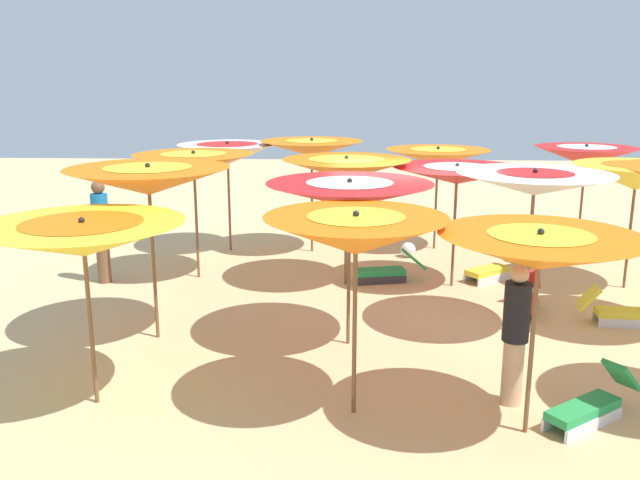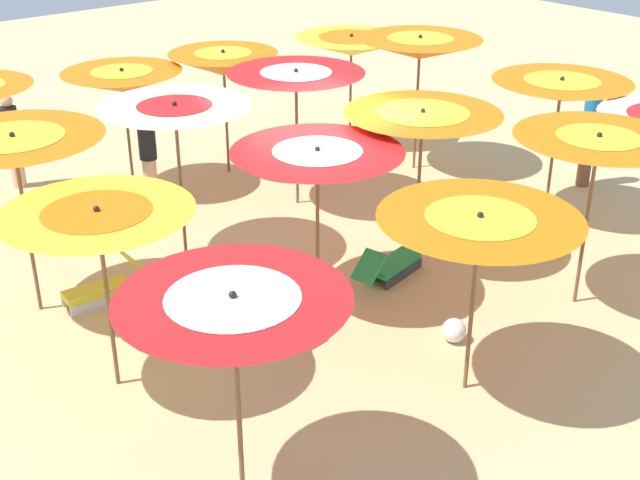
{
  "view_description": "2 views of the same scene",
  "coord_description": "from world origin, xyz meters",
  "px_view_note": "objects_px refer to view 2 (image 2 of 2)",
  "views": [
    {
      "loc": [
        -1.0,
        -10.55,
        3.7
      ],
      "look_at": [
        -1.44,
        0.49,
        0.99
      ],
      "focal_mm": 37.63,
      "sensor_mm": 36.0,
      "label": 1
    },
    {
      "loc": [
        7.51,
        8.98,
        5.9
      ],
      "look_at": [
        1.36,
        1.72,
        1.25
      ],
      "focal_mm": 47.62,
      "sensor_mm": 36.0,
      "label": 2
    }
  ],
  "objects_px": {
    "beach_umbrella_7": "(224,64)",
    "beachgoer_2": "(13,140)",
    "beach_umbrella_5": "(422,124)",
    "beach_ball": "(454,330)",
    "beach_umbrella_8": "(479,231)",
    "beach_umbrella_14": "(15,152)",
    "beach_umbrella_10": "(175,116)",
    "beach_umbrella_13": "(99,229)",
    "lounger_4": "(101,193)",
    "beach_umbrella_11": "(123,81)",
    "beach_umbrella_2": "(420,48)",
    "lounger_0": "(390,265)",
    "beach_umbrella_3": "(351,46)",
    "lounger_3": "(203,271)",
    "beachgoer_0": "(148,153)",
    "beach_umbrella_1": "(561,90)",
    "lounger_1": "(291,315)",
    "beach_umbrella_6": "(296,82)",
    "lounger_2": "(104,287)",
    "beach_umbrella_12": "(234,316)",
    "beachgoer_1": "(589,133)",
    "beach_umbrella_9": "(317,162)",
    "beach_umbrella_4": "(597,149)"
  },
  "relations": [
    {
      "from": "beach_umbrella_2",
      "to": "beach_umbrella_12",
      "type": "distance_m",
      "value": 9.3
    },
    {
      "from": "beach_umbrella_5",
      "to": "beach_umbrella_13",
      "type": "relative_size",
      "value": 1.03
    },
    {
      "from": "beach_umbrella_7",
      "to": "beach_umbrella_6",
      "type": "bearing_deg",
      "value": 91.75
    },
    {
      "from": "beach_umbrella_12",
      "to": "lounger_0",
      "type": "height_order",
      "value": "beach_umbrella_12"
    },
    {
      "from": "beach_umbrella_2",
      "to": "lounger_2",
      "type": "height_order",
      "value": "beach_umbrella_2"
    },
    {
      "from": "beach_umbrella_5",
      "to": "beach_ball",
      "type": "xyz_separation_m",
      "value": [
        1.31,
        1.94,
        -1.96
      ]
    },
    {
      "from": "beach_umbrella_8",
      "to": "beach_umbrella_11",
      "type": "height_order",
      "value": "beach_umbrella_8"
    },
    {
      "from": "lounger_4",
      "to": "beachgoer_1",
      "type": "relative_size",
      "value": 0.67
    },
    {
      "from": "beach_umbrella_6",
      "to": "beach_umbrella_10",
      "type": "xyz_separation_m",
      "value": [
        2.6,
        0.51,
        0.08
      ]
    },
    {
      "from": "lounger_0",
      "to": "lounger_1",
      "type": "bearing_deg",
      "value": 173.83
    },
    {
      "from": "beach_umbrella_4",
      "to": "beach_umbrella_13",
      "type": "relative_size",
      "value": 1.07
    },
    {
      "from": "beach_umbrella_5",
      "to": "lounger_0",
      "type": "xyz_separation_m",
      "value": [
        0.74,
        0.21,
        -1.92
      ]
    },
    {
      "from": "beach_umbrella_2",
      "to": "beach_umbrella_12",
      "type": "relative_size",
      "value": 1.09
    },
    {
      "from": "beach_umbrella_7",
      "to": "lounger_3",
      "type": "height_order",
      "value": "beach_umbrella_7"
    },
    {
      "from": "beach_umbrella_2",
      "to": "beachgoer_2",
      "type": "height_order",
      "value": "beach_umbrella_2"
    },
    {
      "from": "beach_umbrella_8",
      "to": "beach_umbrella_14",
      "type": "bearing_deg",
      "value": -58.27
    },
    {
      "from": "lounger_2",
      "to": "beach_umbrella_5",
      "type": "bearing_deg",
      "value": 160.85
    },
    {
      "from": "beach_umbrella_1",
      "to": "beach_umbrella_2",
      "type": "distance_m",
      "value": 3.01
    },
    {
      "from": "beach_umbrella_5",
      "to": "beach_umbrella_7",
      "type": "xyz_separation_m",
      "value": [
        0.11,
        -4.79,
        -0.06
      ]
    },
    {
      "from": "beach_umbrella_2",
      "to": "beachgoer_0",
      "type": "xyz_separation_m",
      "value": [
        4.66,
        -1.84,
        -1.43
      ]
    },
    {
      "from": "beach_umbrella_9",
      "to": "lounger_4",
      "type": "relative_size",
      "value": 1.79
    },
    {
      "from": "beach_umbrella_14",
      "to": "beachgoer_1",
      "type": "xyz_separation_m",
      "value": [
        -9.42,
        2.17,
        -1.26
      ]
    },
    {
      "from": "beachgoer_2",
      "to": "beach_umbrella_10",
      "type": "bearing_deg",
      "value": -51.06
    },
    {
      "from": "lounger_0",
      "to": "lounger_3",
      "type": "bearing_deg",
      "value": 132.64
    },
    {
      "from": "lounger_0",
      "to": "lounger_4",
      "type": "xyz_separation_m",
      "value": [
        1.94,
        -5.13,
        -0.0
      ]
    },
    {
      "from": "beach_umbrella_10",
      "to": "beach_umbrella_13",
      "type": "relative_size",
      "value": 1.07
    },
    {
      "from": "beach_umbrella_11",
      "to": "beach_ball",
      "type": "distance_m",
      "value": 7.36
    },
    {
      "from": "beach_umbrella_2",
      "to": "beach_umbrella_3",
      "type": "xyz_separation_m",
      "value": [
        -0.16,
        -2.01,
        -0.33
      ]
    },
    {
      "from": "beach_umbrella_6",
      "to": "beach_umbrella_10",
      "type": "relative_size",
      "value": 0.97
    },
    {
      "from": "lounger_1",
      "to": "beach_umbrella_1",
      "type": "bearing_deg",
      "value": -37.54
    },
    {
      "from": "beach_umbrella_7",
      "to": "beach_umbrella_12",
      "type": "bearing_deg",
      "value": 56.22
    },
    {
      "from": "beach_umbrella_6",
      "to": "beach_ball",
      "type": "height_order",
      "value": "beach_umbrella_6"
    },
    {
      "from": "beach_umbrella_13",
      "to": "lounger_1",
      "type": "height_order",
      "value": "beach_umbrella_13"
    },
    {
      "from": "beach_umbrella_9",
      "to": "lounger_1",
      "type": "relative_size",
      "value": 2.01
    },
    {
      "from": "beach_umbrella_9",
      "to": "beach_umbrella_5",
      "type": "bearing_deg",
      "value": 179.74
    },
    {
      "from": "lounger_1",
      "to": "beach_umbrella_10",
      "type": "bearing_deg",
      "value": 50.65
    },
    {
      "from": "beach_umbrella_7",
      "to": "beachgoer_2",
      "type": "xyz_separation_m",
      "value": [
        3.33,
        -1.84,
        -1.17
      ]
    },
    {
      "from": "lounger_4",
      "to": "beach_umbrella_11",
      "type": "bearing_deg",
      "value": -18.73
    },
    {
      "from": "beach_umbrella_1",
      "to": "beach_umbrella_8",
      "type": "bearing_deg",
      "value": 26.42
    },
    {
      "from": "beach_umbrella_14",
      "to": "beachgoer_2",
      "type": "relative_size",
      "value": 1.47
    },
    {
      "from": "lounger_3",
      "to": "beachgoer_0",
      "type": "bearing_deg",
      "value": 2.91
    },
    {
      "from": "beach_umbrella_10",
      "to": "lounger_4",
      "type": "relative_size",
      "value": 1.93
    },
    {
      "from": "lounger_4",
      "to": "beachgoer_2",
      "type": "xyz_separation_m",
      "value": [
        0.76,
        -1.71,
        0.69
      ]
    },
    {
      "from": "beach_umbrella_10",
      "to": "beachgoer_0",
      "type": "relative_size",
      "value": 1.46
    },
    {
      "from": "beach_umbrella_13",
      "to": "lounger_2",
      "type": "distance_m",
      "value": 2.72
    },
    {
      "from": "beach_umbrella_2",
      "to": "lounger_0",
      "type": "distance_m",
      "value": 4.96
    },
    {
      "from": "beach_umbrella_9",
      "to": "beachgoer_0",
      "type": "bearing_deg",
      "value": -89.9
    },
    {
      "from": "beach_umbrella_14",
      "to": "lounger_2",
      "type": "relative_size",
      "value": 2.04
    },
    {
      "from": "beach_umbrella_14",
      "to": "beach_umbrella_6",
      "type": "bearing_deg",
      "value": -173.48
    },
    {
      "from": "beach_umbrella_6",
      "to": "lounger_1",
      "type": "relative_size",
      "value": 2.11
    }
  ]
}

